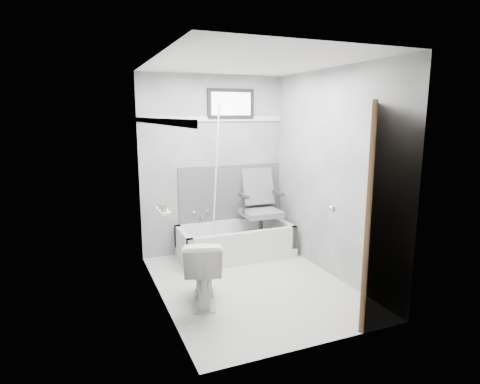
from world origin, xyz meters
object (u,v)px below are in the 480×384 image
bathtub (236,241)px  soap_bottle_a (164,206)px  toilet (203,270)px  soap_bottle_b (161,204)px  door (414,217)px  office_chair (261,207)px

bathtub → soap_bottle_a: (-1.12, -0.83, 0.76)m
toilet → soap_bottle_b: bearing=-35.5°
soap_bottle_a → toilet: bearing=-40.6°
toilet → soap_bottle_b: 0.81m
bathtub → door: bearing=-70.0°
bathtub → toilet: bearing=-125.8°
bathtub → office_chair: size_ratio=1.47×
toilet → soap_bottle_b: (-0.32, 0.41, 0.62)m
door → bathtub: bearing=110.0°
bathtub → soap_bottle_a: bearing=-143.3°
bathtub → soap_bottle_a: soap_bottle_a is taller
office_chair → soap_bottle_b: office_chair is taller
bathtub → door: (0.80, -2.21, 0.79)m
toilet → door: 2.05m
bathtub → office_chair: (0.39, 0.05, 0.42)m
office_chair → toilet: office_chair is taller
soap_bottle_a → soap_bottle_b: 0.14m
bathtub → office_chair: 0.58m
soap_bottle_a → soap_bottle_b: soap_bottle_a is taller
door → soap_bottle_a: size_ratio=19.89×
door → office_chair: bearing=100.3°
toilet → soap_bottle_a: size_ratio=6.80×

